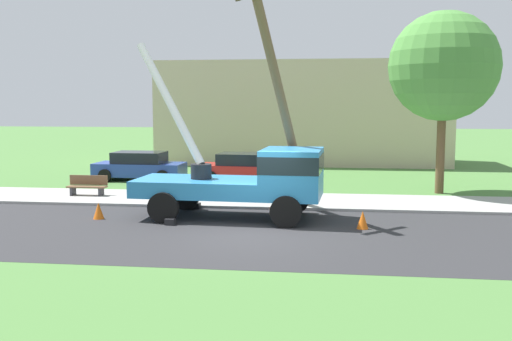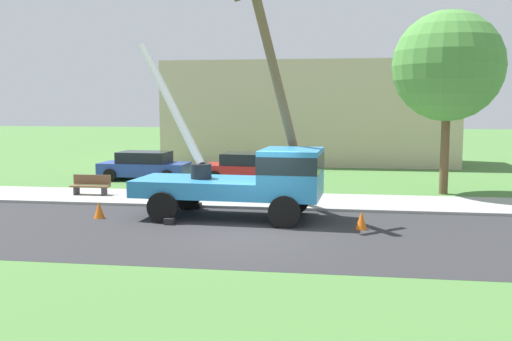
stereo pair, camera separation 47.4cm
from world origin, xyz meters
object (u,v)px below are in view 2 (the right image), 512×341
at_px(traffic_cone_ahead, 361,220).
at_px(traffic_cone_curbside, 281,204).
at_px(park_bench, 91,186).
at_px(leaning_utility_pole, 279,88).
at_px(parked_sedan_red, 249,168).
at_px(roadside_tree_near, 448,66).
at_px(parked_sedan_blue, 145,166).
at_px(utility_truck, 253,177).
at_px(traffic_cone_behind, 99,210).

bearing_deg(traffic_cone_ahead, traffic_cone_curbside, 136.84).
bearing_deg(park_bench, leaning_utility_pole, -16.91).
bearing_deg(traffic_cone_ahead, leaning_utility_pole, 142.03).
bearing_deg(parked_sedan_red, leaning_utility_pole, -73.27).
bearing_deg(parked_sedan_red, roadside_tree_near, -14.34).
height_order(leaning_utility_pole, traffic_cone_ahead, leaning_utility_pole).
height_order(traffic_cone_ahead, parked_sedan_blue, parked_sedan_blue).
height_order(utility_truck, parked_sedan_blue, utility_truck).
bearing_deg(parked_sedan_blue, traffic_cone_ahead, -43.89).
bearing_deg(parked_sedan_red, parked_sedan_blue, 178.05).
xyz_separation_m(traffic_cone_curbside, parked_sedan_red, (-2.37, 7.26, 0.43)).
height_order(utility_truck, parked_sedan_red, utility_truck).
relative_size(utility_truck, leaning_utility_pole, 0.79).
xyz_separation_m(utility_truck, roadside_tree_near, (7.18, 6.40, 3.93)).
distance_m(traffic_cone_behind, traffic_cone_curbside, 6.27).
height_order(parked_sedan_blue, roadside_tree_near, roadside_tree_near).
bearing_deg(traffic_cone_curbside, parked_sedan_red, 108.08).
bearing_deg(utility_truck, traffic_cone_ahead, -18.41).
distance_m(traffic_cone_curbside, parked_sedan_blue, 10.69).
bearing_deg(park_bench, roadside_tree_near, 11.59).
height_order(traffic_cone_curbside, park_bench, park_bench).
xyz_separation_m(utility_truck, traffic_cone_ahead, (3.54, -1.18, -1.13)).
bearing_deg(utility_truck, leaning_utility_pole, 53.87).
height_order(parked_sedan_red, park_bench, parked_sedan_red).
xyz_separation_m(park_bench, roadside_tree_near, (14.45, 2.96, 4.87)).
relative_size(utility_truck, traffic_cone_behind, 12.05).
bearing_deg(traffic_cone_behind, parked_sedan_red, 69.25).
xyz_separation_m(leaning_utility_pole, traffic_cone_curbside, (0.08, 0.37, -4.07)).
distance_m(utility_truck, traffic_cone_ahead, 3.89).
distance_m(leaning_utility_pole, parked_sedan_red, 8.75).
distance_m(parked_sedan_red, roadside_tree_near, 10.13).
bearing_deg(leaning_utility_pole, traffic_cone_curbside, 78.48).
bearing_deg(traffic_cone_ahead, utility_truck, 161.59).
height_order(traffic_cone_curbside, roadside_tree_near, roadside_tree_near).
xyz_separation_m(parked_sedan_blue, parked_sedan_red, (5.30, -0.18, 0.00)).
distance_m(utility_truck, parked_sedan_red, 8.80).
height_order(traffic_cone_ahead, parked_sedan_red, parked_sedan_red).
bearing_deg(parked_sedan_red, traffic_cone_curbside, -71.92).
height_order(leaning_utility_pole, roadside_tree_near, leaning_utility_pole).
relative_size(utility_truck, park_bench, 4.22).
height_order(park_bench, roadside_tree_near, roadside_tree_near).
distance_m(traffic_cone_ahead, roadside_tree_near, 9.81).
xyz_separation_m(traffic_cone_curbside, roadside_tree_near, (6.37, 5.03, 5.06)).
distance_m(parked_sedan_blue, roadside_tree_near, 14.97).
relative_size(leaning_utility_pole, traffic_cone_behind, 15.19).
height_order(leaning_utility_pole, parked_sedan_blue, leaning_utility_pole).
relative_size(leaning_utility_pole, parked_sedan_blue, 1.92).
height_order(traffic_cone_ahead, traffic_cone_behind, same).
height_order(traffic_cone_ahead, roadside_tree_near, roadside_tree_near).
bearing_deg(traffic_cone_curbside, utility_truck, -120.49).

